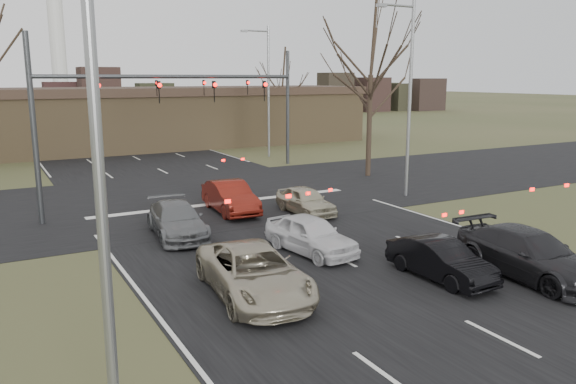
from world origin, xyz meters
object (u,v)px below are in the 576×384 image
building (138,118)px  mast_arm_near (113,103)px  mast_arm_far (252,94)px  car_charcoal_sedan (529,254)px  car_silver_suv (254,272)px  streetlight_right_near (407,89)px  car_grey_ahead (177,220)px  car_silver_ahead (306,200)px  car_white_sedan (311,234)px  car_red_ahead (230,197)px  streetlight_left (108,117)px  streetlight_right_far (266,85)px  car_black_hatch (441,260)px

building → mast_arm_near: size_ratio=3.50×
mast_arm_far → car_charcoal_sedan: bearing=-94.6°
mast_arm_near → car_silver_suv: 12.51m
mast_arm_far → streetlight_right_near: size_ratio=1.11×
mast_arm_far → car_grey_ahead: mast_arm_far is taller
building → car_charcoal_sedan: bearing=-86.8°
car_silver_ahead → car_grey_ahead: bearing=-173.3°
car_silver_suv → car_silver_ahead: (6.32, 7.79, -0.08)m
mast_arm_near → car_white_sedan: size_ratio=3.04×
building → car_grey_ahead: building is taller
car_red_ahead → streetlight_left: bearing=-114.9°
car_white_sedan → car_red_ahead: bearing=82.6°
mast_arm_near → streetlight_left: bearing=-101.9°
car_white_sedan → car_silver_ahead: size_ratio=1.08×
mast_arm_far → car_white_sedan: 20.60m
streetlight_right_near → car_silver_suv: 16.22m
car_silver_ahead → car_red_ahead: bearing=145.7°
streetlight_left → streetlight_right_far: (18.14, 31.00, 0.00)m
car_black_hatch → building: bearing=88.2°
streetlight_left → mast_arm_far: bearing=60.9°
mast_arm_far → car_silver_ahead: 15.05m
building → streetlight_right_near: bearing=-76.3°
streetlight_left → car_silver_ahead: 17.92m
car_white_sedan → car_red_ahead: car_red_ahead is taller
streetlight_right_near → car_black_hatch: 13.42m
streetlight_right_near → car_red_ahead: 10.64m
car_black_hatch → car_charcoal_sedan: car_charcoal_sedan is taller
mast_arm_far → building: bearing=105.6°
car_charcoal_sedan → car_silver_ahead: bearing=102.9°
car_red_ahead → car_black_hatch: bearing=-75.1°
mast_arm_near → streetlight_right_far: streetlight_right_far is taller
streetlight_right_near → building: bearing=103.7°
car_red_ahead → mast_arm_far: bearing=64.1°
car_silver_suv → car_grey_ahead: size_ratio=1.12×
streetlight_left → car_red_ahead: streetlight_left is taller
car_white_sedan → car_silver_ahead: 5.85m
streetlight_left → car_silver_ahead: (11.14, 13.13, -4.96)m
car_white_sedan → car_black_hatch: size_ratio=1.06×
car_silver_suv → mast_arm_far: bearing=70.7°
car_black_hatch → car_silver_ahead: 9.36m
streetlight_left → streetlight_right_far: same height
streetlight_right_far → streetlight_right_near: bearing=-91.7°
streetlight_left → car_black_hatch: streetlight_left is taller
streetlight_right_near → car_white_sedan: size_ratio=2.51×
car_charcoal_sedan → car_silver_ahead: (-1.90, 10.53, -0.11)m
mast_arm_near → car_white_sedan: bearing=-62.3°
mast_arm_far → car_white_sedan: size_ratio=2.79×
car_silver_suv → car_silver_ahead: 10.03m
car_white_sedan → car_charcoal_sedan: car_charcoal_sedan is taller
mast_arm_far → car_silver_suv: 24.32m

